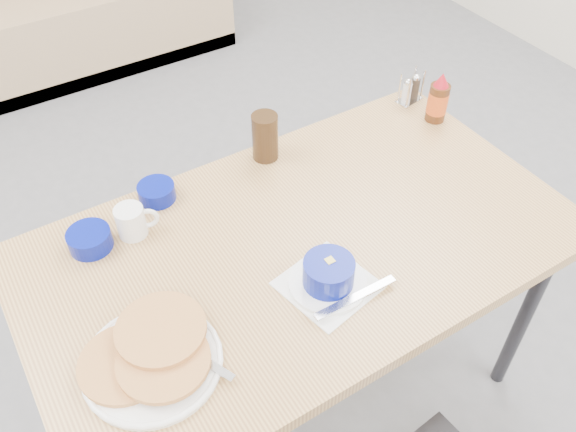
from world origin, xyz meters
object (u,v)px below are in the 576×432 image
dining_table (301,257)px  butter_bowl (157,192)px  amber_tumbler (265,137)px  condiment_caddy (411,91)px  pancake_plate (151,357)px  coffee_mug (132,221)px  grits_setting (329,276)px  booth_bench (51,7)px  syrup_bottle (438,100)px  creamer_bowl (90,240)px

dining_table → butter_bowl: bearing=126.0°
amber_tumbler → condiment_caddy: 0.55m
pancake_plate → butter_bowl: size_ratio=2.95×
coffee_mug → grits_setting: bearing=-51.6°
dining_table → pancake_plate: (-0.46, -0.13, 0.08)m
booth_bench → butter_bowl: 2.25m
coffee_mug → condiment_caddy: (0.99, 0.09, -0.01)m
dining_table → amber_tumbler: size_ratio=9.79×
grits_setting → syrup_bottle: bearing=29.3°
condiment_caddy → syrup_bottle: syrup_bottle is taller
booth_bench → condiment_caddy: (0.64, -2.19, 0.45)m
creamer_bowl → pancake_plate: bearing=-90.3°
grits_setting → condiment_caddy: size_ratio=2.42×
butter_bowl → booth_bench: bearing=83.6°
booth_bench → dining_table: bearing=-90.0°
butter_bowl → syrup_bottle: (0.89, -0.12, 0.05)m
coffee_mug → condiment_caddy: condiment_caddy is taller
creamer_bowl → butter_bowl: creamer_bowl is taller
amber_tumbler → creamer_bowl: bearing=-172.2°
booth_bench → creamer_bowl: bearing=-101.4°
pancake_plate → amber_tumbler: amber_tumbler is taller
amber_tumbler → pancake_plate: bearing=-139.8°
amber_tumbler → condiment_caddy: size_ratio=1.37×
coffee_mug → syrup_bottle: 0.99m
dining_table → butter_bowl: size_ratio=13.89×
grits_setting → dining_table: bearing=80.3°
booth_bench → condiment_caddy: 2.33m
pancake_plate → butter_bowl: (0.21, 0.47, 0.00)m
creamer_bowl → amber_tumbler: amber_tumbler is taller
condiment_caddy → pancake_plate: bearing=-167.3°
grits_setting → amber_tumbler: bearing=76.3°
creamer_bowl → butter_bowl: (0.21, 0.08, -0.00)m
dining_table → coffee_mug: size_ratio=12.95×
butter_bowl → condiment_caddy: (0.89, 0.00, 0.01)m
dining_table → amber_tumbler: bearing=74.5°
syrup_bottle → grits_setting: bearing=-150.7°
butter_bowl → grits_setting: bearing=-66.0°
booth_bench → creamer_bowl: booth_bench is taller
booth_bench → condiment_caddy: booth_bench is taller
amber_tumbler → condiment_caddy: (0.55, 0.00, -0.03)m
condiment_caddy → syrup_bottle: (0.00, -0.12, 0.03)m
booth_bench → dining_table: 2.56m
pancake_plate → amber_tumbler: size_ratio=2.08×
dining_table → creamer_bowl: (-0.46, 0.26, 0.09)m
syrup_bottle → booth_bench: bearing=105.4°
pancake_plate → amber_tumbler: (0.56, 0.47, 0.05)m
creamer_bowl → butter_bowl: size_ratio=1.09×
pancake_plate → creamer_bowl: (0.00, 0.39, 0.00)m
butter_bowl → syrup_bottle: size_ratio=0.61×
dining_table → creamer_bowl: bearing=150.1°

